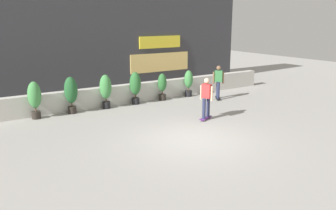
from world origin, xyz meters
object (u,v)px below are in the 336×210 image
Objects in this scene: potted_plant_4 at (162,85)px; skater_by_wall_right at (206,97)px; potted_plant_2 at (106,89)px; potted_plant_5 at (189,82)px; potted_plant_3 at (135,85)px; skater_by_wall_left at (218,81)px; potted_plant_0 at (35,97)px; potted_plant_1 at (71,92)px.

skater_by_wall_right is (-0.36, -3.88, 0.19)m from potted_plant_4.
potted_plant_5 is at bearing 0.00° from potted_plant_2.
potted_plant_3 is 4.18m from skater_by_wall_left.
potted_plant_2 reaches higher than potted_plant_0.
potted_plant_5 is (7.69, 0.00, -0.12)m from potted_plant_0.
potted_plant_0 is 1.15× the size of potted_plant_4.
potted_plant_5 is (6.19, 0.00, -0.16)m from potted_plant_1.
potted_plant_5 is 1.60m from skater_by_wall_left.
potted_plant_4 is at bearing 0.00° from potted_plant_2.
potted_plant_4 is at bearing 0.00° from potted_plant_3.
potted_plant_0 is at bearing 180.00° from potted_plant_3.
skater_by_wall_left reaches higher than potted_plant_1.
potted_plant_2 is 4.62m from potted_plant_5.
potted_plant_2 is at bearing 180.00° from potted_plant_5.
potted_plant_3 is at bearing -0.00° from potted_plant_2.
potted_plant_0 is 1.13× the size of potted_plant_5.
potted_plant_4 is 3.90m from skater_by_wall_right.
potted_plant_1 is (1.49, -0.00, 0.04)m from potted_plant_0.
potted_plant_3 reaches higher than potted_plant_4.
skater_by_wall_left is (2.82, 2.53, 0.00)m from skater_by_wall_right.
potted_plant_4 is 0.79× the size of skater_by_wall_left.
potted_plant_2 is at bearing 180.00° from potted_plant_4.
potted_plant_1 is 1.19× the size of potted_plant_4.
potted_plant_1 is at bearing -180.00° from potted_plant_5.
potted_plant_0 is 0.90× the size of skater_by_wall_left.
potted_plant_1 is 0.94× the size of skater_by_wall_left.
potted_plant_2 is 3.00m from potted_plant_4.
skater_by_wall_right is at bearing -55.83° from potted_plant_2.
skater_by_wall_left is at bearing -8.98° from potted_plant_0.
potted_plant_3 is 1.13× the size of potted_plant_5.
potted_plant_0 is 0.99× the size of potted_plant_2.
skater_by_wall_right is 1.00× the size of skater_by_wall_left.
potted_plant_1 is 1.03× the size of potted_plant_3.
skater_by_wall_left reaches higher than potted_plant_2.
potted_plant_3 is (1.50, -0.00, -0.00)m from potted_plant_2.
skater_by_wall_left is (2.45, -1.35, 0.19)m from potted_plant_4.
skater_by_wall_left reaches higher than potted_plant_3.
potted_plant_4 is 0.98× the size of potted_plant_5.
potted_plant_2 reaches higher than potted_plant_5.
potted_plant_0 is at bearing 145.79° from skater_by_wall_right.
potted_plant_2 is at bearing 180.00° from potted_plant_3.
potted_plant_3 reaches higher than potted_plant_5.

